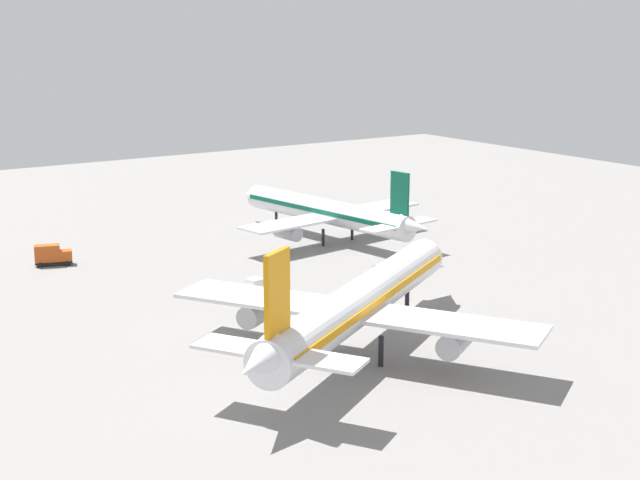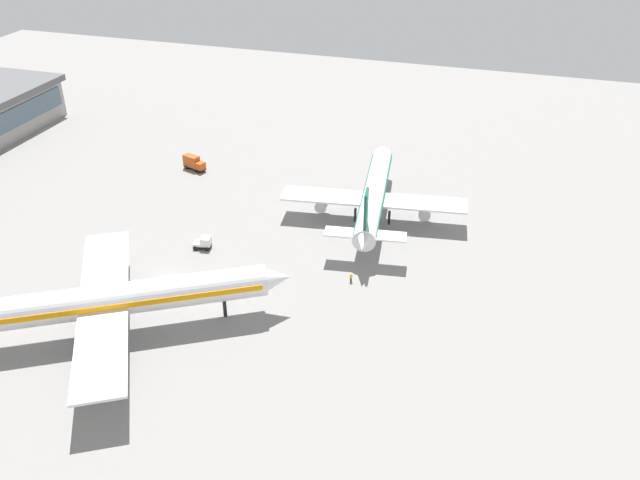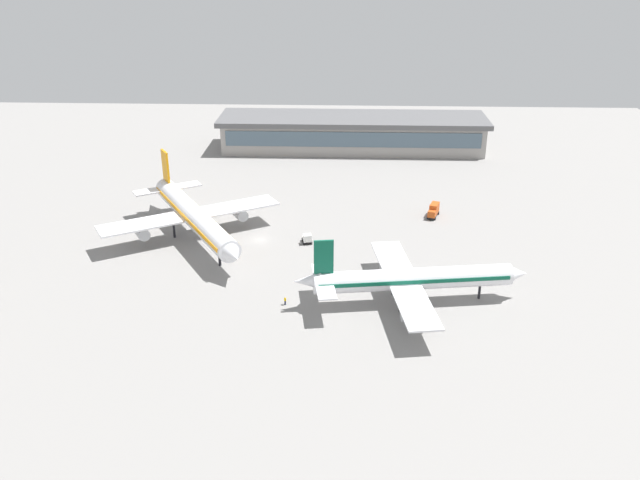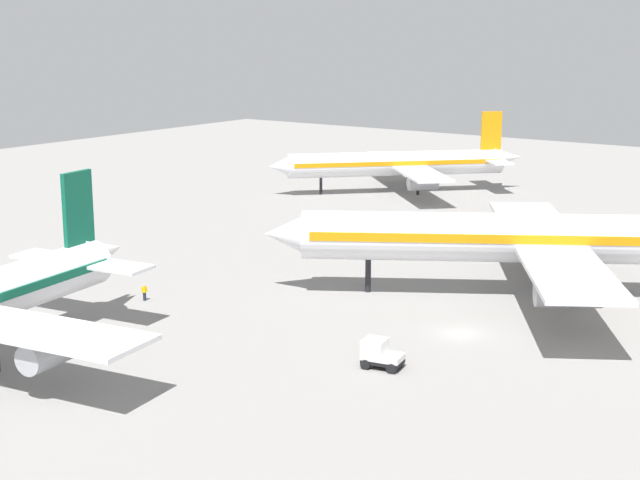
# 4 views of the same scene
# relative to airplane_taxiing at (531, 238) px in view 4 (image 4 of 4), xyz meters

# --- Properties ---
(ground) EXTENTS (288.00, 288.00, 0.00)m
(ground) POSITION_rel_airplane_taxiing_xyz_m (-15.30, -0.03, -5.98)
(ground) COLOR gray
(airplane_taxiing) EXTENTS (40.61, 48.43, 16.45)m
(airplane_taxiing) POSITION_rel_airplane_taxiing_xyz_m (0.00, 0.00, 0.00)
(airplane_taxiing) COLOR white
(airplane_taxiing) RESTS_ON ground
(airplane_distant) EXTENTS (33.92, 33.74, 13.11)m
(airplane_distant) POSITION_rel_airplane_taxiing_xyz_m (45.48, 42.35, -1.22)
(airplane_distant) COLOR white
(airplane_distant) RESTS_ON ground
(baggage_tug) EXTENTS (2.71, 3.49, 2.30)m
(baggage_tug) POSITION_rel_airplane_taxiing_xyz_m (-26.77, 1.42, -4.83)
(baggage_tug) COLOR black
(baggage_tug) RESTS_ON ground
(ground_crew_worker) EXTENTS (0.54, 0.54, 1.67)m
(ground_crew_worker) POSITION_rel_airplane_taxiing_xyz_m (-24.19, 30.73, -5.13)
(ground_crew_worker) COLOR #1E2338
(ground_crew_worker) RESTS_ON ground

